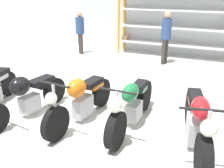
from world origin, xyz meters
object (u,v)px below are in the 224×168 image
at_px(person_browsing, 166,34).
at_px(motorcycle_black, 27,96).
at_px(person_near_rack, 80,29).
at_px(motorcycle_red, 197,123).
at_px(motorcycle_orange, 81,99).
at_px(shelving_rack, 180,19).
at_px(motorcycle_green, 132,105).

bearing_deg(person_browsing, motorcycle_black, 84.37).
bearing_deg(person_browsing, person_near_rack, 11.97).
bearing_deg(motorcycle_red, person_near_rack, -146.90).
distance_m(motorcycle_orange, person_browsing, 4.58).
bearing_deg(motorcycle_black, shelving_rack, 169.72).
bearing_deg(person_near_rack, shelving_rack, 149.69).
distance_m(motorcycle_black, motorcycle_green, 2.06).
relative_size(shelving_rack, person_browsing, 2.66).
bearing_deg(motorcycle_green, motorcycle_orange, -78.65).
bearing_deg(person_browsing, motorcycle_green, 108.19).
bearing_deg(motorcycle_green, person_browsing, -174.78).
xyz_separation_m(motorcycle_red, person_near_rack, (-4.79, 4.64, 0.47)).
distance_m(shelving_rack, motorcycle_red, 5.82).
xyz_separation_m(motorcycle_orange, motorcycle_red, (2.10, -0.03, -0.00)).
xyz_separation_m(motorcycle_black, motorcycle_green, (2.01, 0.44, -0.00)).
height_order(motorcycle_red, person_browsing, person_browsing).
bearing_deg(person_browsing, shelving_rack, -89.40).
relative_size(motorcycle_orange, motorcycle_green, 0.99).
distance_m(motorcycle_red, person_near_rack, 6.69).
height_order(person_browsing, person_near_rack, person_browsing).
bearing_deg(motorcycle_orange, person_browsing, 177.18).
relative_size(motorcycle_black, person_near_rack, 1.31).
distance_m(shelving_rack, motorcycle_green, 5.48).
relative_size(motorcycle_orange, person_near_rack, 1.33).
bearing_deg(shelving_rack, motorcycle_black, -108.21).
distance_m(motorcycle_black, person_browsing, 5.09).
distance_m(motorcycle_black, motorcycle_orange, 1.10).
height_order(shelving_rack, motorcycle_black, shelving_rack).
bearing_deg(motorcycle_red, person_browsing, -174.57).
xyz_separation_m(shelving_rack, motorcycle_black, (-1.92, -5.83, -0.94)).
bearing_deg(motorcycle_green, person_near_rack, -139.92).
xyz_separation_m(motorcycle_orange, person_near_rack, (-2.69, 4.61, 0.47)).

